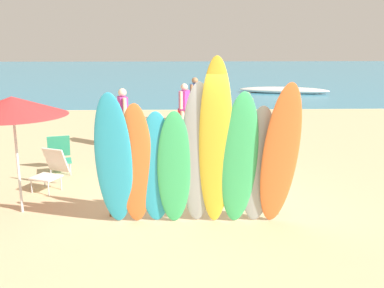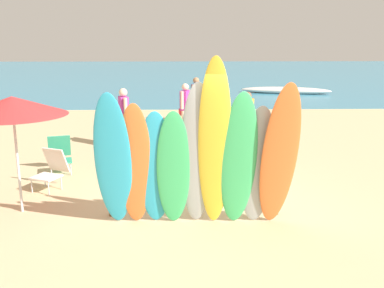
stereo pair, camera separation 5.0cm
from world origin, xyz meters
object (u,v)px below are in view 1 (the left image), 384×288
(beachgoer_strolling, at_px, (123,114))
(beachgoer_midbeach, at_px, (195,97))
(surfboard_orange_1, at_px, (136,166))
(surfboard_teal_0, at_px, (114,163))
(beach_chair_red, at_px, (59,153))
(surfboard_grey_4, at_px, (198,156))
(surfboard_yellow_5, at_px, (216,146))
(surfboard_orange_8, at_px, (280,157))
(beach_chair_blue, at_px, (51,168))
(beachgoer_by_water, at_px, (184,105))
(surfboard_green_6, at_px, (239,161))
(surfboard_teal_2, at_px, (156,169))
(surfboard_grey_7, at_px, (258,167))
(beach_umbrella, at_px, (12,106))
(surfboard_green_3, at_px, (174,170))
(surfboard_rack, at_px, (194,189))
(distant_boat, at_px, (284,90))
(beachgoer_near_rack, at_px, (247,114))

(beachgoer_strolling, bearing_deg, beachgoer_midbeach, -48.60)
(surfboard_orange_1, bearing_deg, beachgoer_midbeach, 76.30)
(surfboard_teal_0, xyz_separation_m, beach_chair_red, (-1.74, 3.25, -0.71))
(surfboard_grey_4, distance_m, surfboard_yellow_5, 0.34)
(surfboard_orange_8, relative_size, beach_chair_blue, 3.01)
(beachgoer_by_water, bearing_deg, surfboard_green_6, -150.59)
(surfboard_green_6, bearing_deg, surfboard_grey_4, 172.91)
(surfboard_grey_4, bearing_deg, beach_chair_blue, 144.69)
(surfboard_teal_2, height_order, beach_chair_red, surfboard_teal_2)
(surfboard_grey_7, relative_size, beach_umbrella, 1.02)
(surfboard_teal_2, relative_size, beachgoer_strolling, 1.20)
(surfboard_green_6, bearing_deg, surfboard_green_3, 173.40)
(surfboard_teal_2, bearing_deg, surfboard_orange_1, -173.65)
(surfboard_rack, distance_m, beachgoer_by_water, 6.61)
(surfboard_grey_7, xyz_separation_m, distant_boat, (4.57, 17.51, -0.84))
(surfboard_teal_0, bearing_deg, beachgoer_strolling, 93.39)
(surfboard_rack, xyz_separation_m, surfboard_orange_1, (-0.94, -0.52, 0.57))
(surfboard_yellow_5, distance_m, beachgoer_strolling, 5.89)
(beach_chair_red, relative_size, beach_chair_blue, 1.00)
(surfboard_rack, xyz_separation_m, surfboard_teal_0, (-1.26, -0.62, 0.66))
(surfboard_grey_7, distance_m, beach_umbrella, 4.18)
(surfboard_orange_8, bearing_deg, surfboard_green_6, 169.81)
(surfboard_teal_0, bearing_deg, beachgoer_near_rack, 61.25)
(surfboard_green_3, bearing_deg, surfboard_grey_7, -2.03)
(surfboard_green_6, relative_size, beach_umbrella, 1.13)
(surfboard_green_6, height_order, beachgoer_near_rack, surfboard_green_6)
(surfboard_green_3, bearing_deg, beach_umbrella, 162.45)
(surfboard_green_3, bearing_deg, surfboard_rack, 53.96)
(surfboard_orange_1, bearing_deg, beachgoer_by_water, 77.40)
(surfboard_green_6, bearing_deg, surfboard_orange_1, 175.53)
(beachgoer_strolling, height_order, beachgoer_near_rack, beachgoer_strolling)
(surfboard_orange_1, height_order, beachgoer_midbeach, surfboard_orange_1)
(surfboard_grey_7, height_order, beachgoer_midbeach, surfboard_grey_7)
(beachgoer_midbeach, relative_size, beachgoer_strolling, 0.99)
(surfboard_rack, xyz_separation_m, surfboard_teal_2, (-0.62, -0.47, 0.51))
(surfboard_teal_0, xyz_separation_m, surfboard_teal_2, (0.63, 0.15, -0.16))
(beach_chair_red, relative_size, distant_boat, 0.17)
(surfboard_orange_1, xyz_separation_m, surfboard_grey_7, (1.93, 0.03, -0.03))
(beach_chair_red, relative_size, beach_umbrella, 0.40)
(surfboard_rack, distance_m, beach_umbrella, 3.36)
(surfboard_rack, distance_m, surfboard_grey_7, 1.23)
(surfboard_teal_2, bearing_deg, surfboard_teal_0, -170.58)
(surfboard_teal_2, xyz_separation_m, surfboard_grey_7, (1.61, -0.03, 0.04))
(beachgoer_midbeach, bearing_deg, surfboard_teal_0, -162.68)
(surfboard_orange_1, height_order, beachgoer_by_water, surfboard_orange_1)
(surfboard_teal_0, distance_m, surfboard_grey_7, 2.25)
(beach_chair_red, height_order, beach_umbrella, beach_umbrella)
(beachgoer_by_water, distance_m, beach_chair_red, 4.94)
(surfboard_teal_0, bearing_deg, beachgoer_by_water, 78.54)
(distant_boat, bearing_deg, surfboard_orange_8, -103.60)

